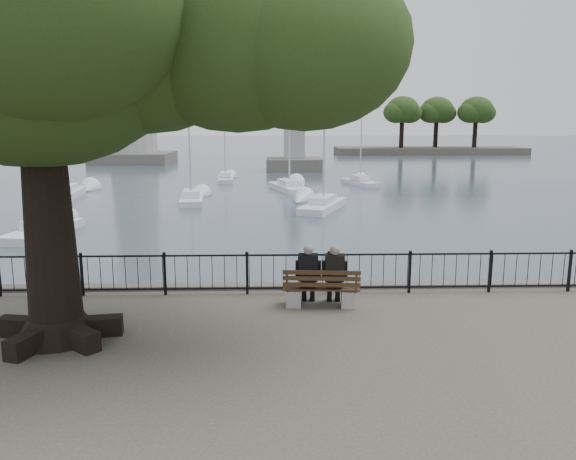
{
  "coord_description": "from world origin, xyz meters",
  "views": [
    {
      "loc": [
        -0.38,
        -10.77,
        4.17
      ],
      "look_at": [
        0.0,
        2.5,
        1.6
      ],
      "focal_mm": 35.0,
      "sensor_mm": 36.0,
      "label": 1
    }
  ],
  "objects_px": {
    "person_left": "(308,277)",
    "lighthouse": "(130,64)",
    "bench": "(321,293)",
    "person_right": "(334,277)",
    "tree": "(83,25)",
    "lion_monument": "(294,150)"
  },
  "relations": [
    {
      "from": "person_right",
      "to": "tree",
      "type": "relative_size",
      "value": 0.13
    },
    {
      "from": "person_left",
      "to": "person_right",
      "type": "relative_size",
      "value": 1.0
    },
    {
      "from": "bench",
      "to": "person_left",
      "type": "distance_m",
      "value": 0.47
    },
    {
      "from": "tree",
      "to": "lighthouse",
      "type": "bearing_deg",
      "value": 102.92
    },
    {
      "from": "person_right",
      "to": "tree",
      "type": "distance_m",
      "value": 7.26
    },
    {
      "from": "person_right",
      "to": "bench",
      "type": "bearing_deg",
      "value": -165.64
    },
    {
      "from": "lighthouse",
      "to": "lion_monument",
      "type": "relative_size",
      "value": 3.32
    },
    {
      "from": "person_left",
      "to": "person_right",
      "type": "height_order",
      "value": "same"
    },
    {
      "from": "person_left",
      "to": "person_right",
      "type": "xyz_separation_m",
      "value": [
        0.59,
        -0.05,
        0.0
      ]
    },
    {
      "from": "bench",
      "to": "lighthouse",
      "type": "height_order",
      "value": "lighthouse"
    },
    {
      "from": "bench",
      "to": "lion_monument",
      "type": "xyz_separation_m",
      "value": [
        1.27,
        48.43,
        0.88
      ]
    },
    {
      "from": "person_right",
      "to": "tree",
      "type": "xyz_separation_m",
      "value": [
        -4.78,
        -1.72,
        5.2
      ]
    },
    {
      "from": "bench",
      "to": "person_right",
      "type": "xyz_separation_m",
      "value": [
        0.3,
        0.08,
        0.35
      ]
    },
    {
      "from": "tree",
      "to": "lion_monument",
      "type": "relative_size",
      "value": 1.25
    },
    {
      "from": "person_right",
      "to": "lion_monument",
      "type": "bearing_deg",
      "value": 88.86
    },
    {
      "from": "lighthouse",
      "to": "person_right",
      "type": "bearing_deg",
      "value": -72.51
    },
    {
      "from": "bench",
      "to": "tree",
      "type": "relative_size",
      "value": 0.16
    },
    {
      "from": "bench",
      "to": "lighthouse",
      "type": "bearing_deg",
      "value": 107.2
    },
    {
      "from": "tree",
      "to": "lighthouse",
      "type": "distance_m",
      "value": 63.97
    },
    {
      "from": "lion_monument",
      "to": "lighthouse",
      "type": "bearing_deg",
      "value": 148.9
    },
    {
      "from": "bench",
      "to": "person_right",
      "type": "distance_m",
      "value": 0.47
    },
    {
      "from": "person_left",
      "to": "lighthouse",
      "type": "bearing_deg",
      "value": 106.98
    }
  ]
}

